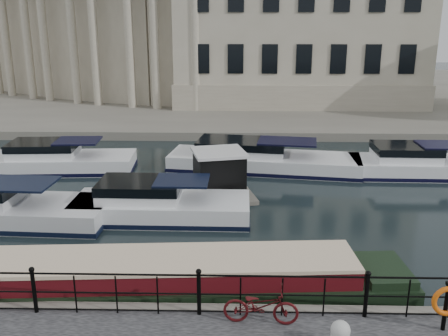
# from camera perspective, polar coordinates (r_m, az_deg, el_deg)

# --- Properties ---
(ground_plane) EXTENTS (160.00, 160.00, 0.00)m
(ground_plane) POSITION_cam_1_polar(r_m,az_deg,el_deg) (14.86, -2.17, -13.39)
(ground_plane) COLOR black
(ground_plane) RESTS_ON ground
(far_bank) EXTENTS (120.00, 42.00, 0.55)m
(far_bank) POSITION_cam_1_polar(r_m,az_deg,el_deg) (52.34, 0.44, 8.75)
(far_bank) COLOR #6B665B
(far_bank) RESTS_ON ground_plane
(railing) EXTENTS (24.14, 0.14, 1.22)m
(railing) POSITION_cam_1_polar(r_m,az_deg,el_deg) (12.32, -2.89, -13.78)
(railing) COLOR black
(railing) RESTS_ON near_quay
(civic_building) EXTENTS (53.55, 31.84, 16.85)m
(civic_building) POSITION_cam_1_polar(r_m,az_deg,el_deg) (47.59, -0.88, 16.14)
(civic_building) COLOR #ADA38C
(civic_building) RESTS_ON far_bank
(bicycle) EXTENTS (1.81, 0.74, 0.93)m
(bicycle) POSITION_cam_1_polar(r_m,az_deg,el_deg) (12.12, 4.24, -15.40)
(bicycle) COLOR #440C0E
(bicycle) RESTS_ON near_quay
(mooring_bollard) EXTENTS (0.57, 0.57, 0.65)m
(mooring_bollard) POSITION_cam_1_polar(r_m,az_deg,el_deg) (11.69, 13.13, -18.11)
(mooring_bollard) COLOR #BBBBB7
(mooring_bollard) RESTS_ON near_quay
(life_ring_post) EXTENTS (0.75, 0.20, 1.23)m
(life_ring_post) POSITION_cam_1_polar(r_m,az_deg,el_deg) (12.70, 24.22, -13.78)
(life_ring_post) COLOR black
(life_ring_post) RESTS_ON near_quay
(narrowboat) EXTENTS (16.09, 3.14, 1.58)m
(narrowboat) POSITION_cam_1_polar(r_m,az_deg,el_deg) (14.43, -11.34, -13.05)
(narrowboat) COLOR black
(narrowboat) RESTS_ON ground_plane
(harbour_hut) EXTENTS (3.42, 3.06, 2.18)m
(harbour_hut) POSITION_cam_1_polar(r_m,az_deg,el_deg) (21.36, -0.57, -1.04)
(harbour_hut) COLOR #6B665B
(harbour_hut) RESTS_ON ground_plane
(cabin_cruisers) EXTENTS (26.13, 10.79, 1.99)m
(cabin_cruisers) POSITION_cam_1_polar(r_m,az_deg,el_deg) (23.03, -4.63, -1.30)
(cabin_cruisers) COLOR silver
(cabin_cruisers) RESTS_ON ground_plane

